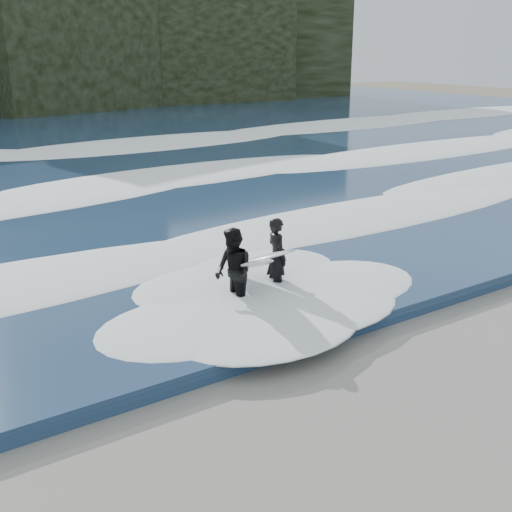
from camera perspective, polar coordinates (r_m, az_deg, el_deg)
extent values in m
plane|color=olive|center=(9.64, 19.71, -13.75)|extent=(120.00, 120.00, 0.00)
ellipsoid|color=white|center=(15.87, -6.86, 1.59)|extent=(60.00, 3.20, 0.20)
ellipsoid|color=white|center=(22.15, -15.33, 5.93)|extent=(60.00, 4.00, 0.24)
ellipsoid|color=white|center=(30.68, -21.02, 8.75)|extent=(60.00, 4.80, 0.30)
imported|color=black|center=(13.05, 1.88, -0.08)|extent=(0.49, 0.66, 1.64)
ellipsoid|color=white|center=(12.86, 0.30, -0.20)|extent=(1.05, 1.87, 0.78)
imported|color=black|center=(12.13, -2.02, -1.43)|extent=(0.69, 0.86, 1.68)
ellipsoid|color=white|center=(12.33, -0.37, -0.79)|extent=(1.18, 2.15, 0.95)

